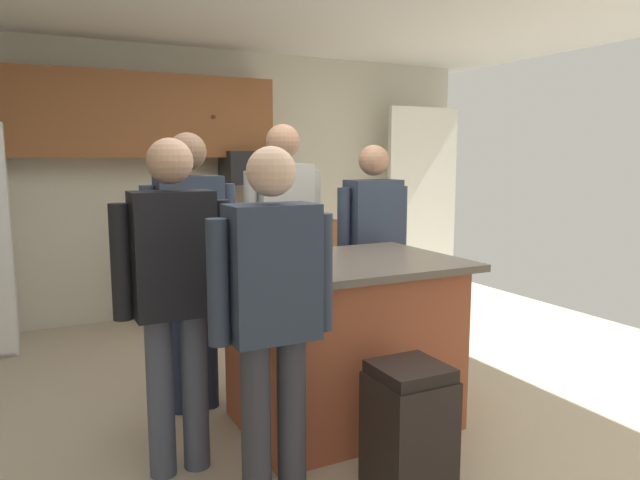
{
  "coord_description": "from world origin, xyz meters",
  "views": [
    {
      "loc": [
        -1.42,
        -3.0,
        1.56
      ],
      "look_at": [
        0.19,
        0.19,
        1.05
      ],
      "focal_mm": 32.92,
      "sensor_mm": 36.0,
      "label": 1
    }
  ],
  "objects_px": {
    "person_elder_center": "(273,307)",
    "person_guest_by_door": "(174,285)",
    "kitchen_island": "(343,341)",
    "person_host_foreground": "(284,232)",
    "person_guest_left": "(190,253)",
    "mug_blue_stoneware": "(271,250)",
    "trash_bin": "(409,428)",
    "glass_stout_tall": "(284,253)",
    "microwave_over_range": "(252,168)",
    "person_guest_right": "(373,243)",
    "glass_short_whisky": "(293,255)"
  },
  "relations": [
    {
      "from": "person_elder_center",
      "to": "glass_stout_tall",
      "type": "height_order",
      "value": "person_elder_center"
    },
    {
      "from": "person_guest_right",
      "to": "mug_blue_stoneware",
      "type": "height_order",
      "value": "person_guest_right"
    },
    {
      "from": "microwave_over_range",
      "to": "person_guest_by_door",
      "type": "height_order",
      "value": "person_guest_by_door"
    },
    {
      "from": "person_elder_center",
      "to": "trash_bin",
      "type": "xyz_separation_m",
      "value": [
        0.61,
        -0.16,
        -0.62
      ]
    },
    {
      "from": "glass_short_whisky",
      "to": "kitchen_island",
      "type": "bearing_deg",
      "value": 13.62
    },
    {
      "from": "person_guest_by_door",
      "to": "person_guest_right",
      "type": "bearing_deg",
      "value": 19.25
    },
    {
      "from": "person_guest_left",
      "to": "person_guest_by_door",
      "type": "bearing_deg",
      "value": -73.01
    },
    {
      "from": "glass_stout_tall",
      "to": "mug_blue_stoneware",
      "type": "distance_m",
      "value": 0.21
    },
    {
      "from": "microwave_over_range",
      "to": "mug_blue_stoneware",
      "type": "xyz_separation_m",
      "value": [
        -0.75,
        -2.35,
        -0.43
      ]
    },
    {
      "from": "person_elder_center",
      "to": "kitchen_island",
      "type": "bearing_deg",
      "value": -0.0
    },
    {
      "from": "person_elder_center",
      "to": "trash_bin",
      "type": "height_order",
      "value": "person_elder_center"
    },
    {
      "from": "person_guest_by_door",
      "to": "mug_blue_stoneware",
      "type": "bearing_deg",
      "value": 23.04
    },
    {
      "from": "person_host_foreground",
      "to": "person_guest_by_door",
      "type": "bearing_deg",
      "value": -46.73
    },
    {
      "from": "glass_stout_tall",
      "to": "mug_blue_stoneware",
      "type": "xyz_separation_m",
      "value": [
        0.01,
        0.21,
        -0.02
      ]
    },
    {
      "from": "person_host_foreground",
      "to": "glass_stout_tall",
      "type": "bearing_deg",
      "value": -24.09
    },
    {
      "from": "microwave_over_range",
      "to": "trash_bin",
      "type": "distance_m",
      "value": 3.6
    },
    {
      "from": "person_host_foreground",
      "to": "mug_blue_stoneware",
      "type": "relative_size",
      "value": 13.51
    },
    {
      "from": "kitchen_island",
      "to": "person_guest_by_door",
      "type": "bearing_deg",
      "value": -173.24
    },
    {
      "from": "microwave_over_range",
      "to": "glass_short_whisky",
      "type": "xyz_separation_m",
      "value": [
        -0.77,
        -2.69,
        -0.41
      ]
    },
    {
      "from": "kitchen_island",
      "to": "person_guest_left",
      "type": "xyz_separation_m",
      "value": [
        -0.74,
        0.57,
        0.49
      ]
    },
    {
      "from": "person_guest_by_door",
      "to": "glass_short_whisky",
      "type": "xyz_separation_m",
      "value": [
        0.64,
        0.03,
        0.1
      ]
    },
    {
      "from": "person_guest_left",
      "to": "person_elder_center",
      "type": "height_order",
      "value": "person_guest_left"
    },
    {
      "from": "person_guest_left",
      "to": "person_guest_right",
      "type": "relative_size",
      "value": 1.04
    },
    {
      "from": "microwave_over_range",
      "to": "person_host_foreground",
      "type": "height_order",
      "value": "person_host_foreground"
    },
    {
      "from": "person_host_foreground",
      "to": "glass_short_whisky",
      "type": "height_order",
      "value": "person_host_foreground"
    },
    {
      "from": "person_elder_center",
      "to": "trash_bin",
      "type": "relative_size",
      "value": 2.63
    },
    {
      "from": "person_guest_by_door",
      "to": "glass_stout_tall",
      "type": "xyz_separation_m",
      "value": [
        0.64,
        0.17,
        0.09
      ]
    },
    {
      "from": "glass_short_whisky",
      "to": "glass_stout_tall",
      "type": "xyz_separation_m",
      "value": [
        0.01,
        0.13,
        -0.01
      ]
    },
    {
      "from": "kitchen_island",
      "to": "microwave_over_range",
      "type": "bearing_deg",
      "value": 81.03
    },
    {
      "from": "microwave_over_range",
      "to": "trash_bin",
      "type": "bearing_deg",
      "value": -98.18
    },
    {
      "from": "person_guest_right",
      "to": "person_guest_by_door",
      "type": "distance_m",
      "value": 1.79
    },
    {
      "from": "trash_bin",
      "to": "glass_stout_tall",
      "type": "bearing_deg",
      "value": 108.81
    },
    {
      "from": "person_guest_left",
      "to": "person_guest_right",
      "type": "height_order",
      "value": "person_guest_left"
    },
    {
      "from": "kitchen_island",
      "to": "person_host_foreground",
      "type": "height_order",
      "value": "person_host_foreground"
    },
    {
      "from": "person_guest_left",
      "to": "person_guest_right",
      "type": "distance_m",
      "value": 1.35
    },
    {
      "from": "person_guest_left",
      "to": "mug_blue_stoneware",
      "type": "relative_size",
      "value": 12.92
    },
    {
      "from": "person_guest_right",
      "to": "person_guest_by_door",
      "type": "height_order",
      "value": "person_guest_by_door"
    },
    {
      "from": "glass_short_whisky",
      "to": "glass_stout_tall",
      "type": "height_order",
      "value": "glass_short_whisky"
    },
    {
      "from": "person_host_foreground",
      "to": "mug_blue_stoneware",
      "type": "height_order",
      "value": "person_host_foreground"
    },
    {
      "from": "trash_bin",
      "to": "person_guest_by_door",
      "type": "bearing_deg",
      "value": 144.88
    },
    {
      "from": "person_guest_right",
      "to": "trash_bin",
      "type": "relative_size",
      "value": 2.69
    },
    {
      "from": "microwave_over_range",
      "to": "mug_blue_stoneware",
      "type": "height_order",
      "value": "microwave_over_range"
    },
    {
      "from": "microwave_over_range",
      "to": "mug_blue_stoneware",
      "type": "bearing_deg",
      "value": -107.76
    },
    {
      "from": "person_elder_center",
      "to": "mug_blue_stoneware",
      "type": "xyz_separation_m",
      "value": [
        0.35,
        0.87,
        0.1
      ]
    },
    {
      "from": "microwave_over_range",
      "to": "person_guest_by_door",
      "type": "xyz_separation_m",
      "value": [
        -1.41,
        -2.73,
        -0.5
      ]
    },
    {
      "from": "kitchen_island",
      "to": "person_guest_by_door",
      "type": "relative_size",
      "value": 0.8
    },
    {
      "from": "person_host_foreground",
      "to": "person_guest_left",
      "type": "bearing_deg",
      "value": -70.57
    },
    {
      "from": "person_elder_center",
      "to": "person_guest_by_door",
      "type": "height_order",
      "value": "person_guest_by_door"
    },
    {
      "from": "person_guest_left",
      "to": "person_guest_by_door",
      "type": "distance_m",
      "value": 0.73
    },
    {
      "from": "person_guest_left",
      "to": "person_elder_center",
      "type": "bearing_deg",
      "value": -49.98
    }
  ]
}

